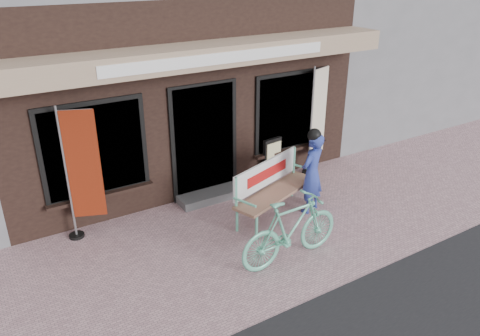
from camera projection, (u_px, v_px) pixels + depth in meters
ground at (263, 242)px, 7.57m from camera, size 70.00×70.00×0.00m
storefront at (138, 19)px, 10.20m from camera, size 7.00×6.77×6.00m
neighbor_right_near at (390, 6)px, 14.74m from camera, size 10.00×7.00×5.60m
bench at (272, 185)px, 8.15m from camera, size 1.90×1.04×1.00m
person at (312, 172)px, 8.22m from camera, size 0.63×0.52×1.57m
bicycle at (291, 230)px, 6.92m from camera, size 1.76×0.54×1.05m
nobori_red at (81, 172)px, 7.27m from camera, size 0.66×0.37×2.24m
nobori_cream at (317, 118)px, 9.67m from camera, size 0.67×0.35×2.29m
menu_stand at (272, 159)px, 9.55m from camera, size 0.45×0.16×0.89m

